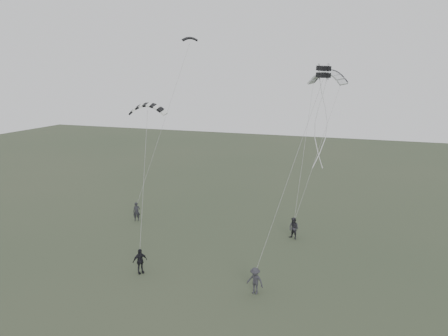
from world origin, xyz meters
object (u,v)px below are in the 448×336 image
(flyer_right, at_px, (294,228))
(kite_box, at_px, (323,72))
(flyer_left, at_px, (137,212))
(flyer_far, at_px, (255,281))
(kite_striped, at_px, (147,105))
(kite_dark_small, at_px, (190,38))
(kite_pale_large, at_px, (327,72))
(flyer_center, at_px, (140,261))

(flyer_right, distance_m, kite_box, 14.63)
(flyer_left, xyz_separation_m, flyer_far, (14.70, -9.92, -0.02))
(flyer_left, distance_m, kite_box, 22.84)
(flyer_right, relative_size, kite_striped, 0.60)
(kite_dark_small, distance_m, kite_striped, 9.08)
(flyer_far, relative_size, kite_striped, 0.56)
(flyer_left, xyz_separation_m, kite_dark_small, (4.19, 3.96, 16.38))
(kite_dark_small, xyz_separation_m, kite_box, (13.66, -9.13, -3.10))
(flyer_right, xyz_separation_m, kite_striped, (-11.94, -3.45, 10.57))
(flyer_far, height_order, kite_striped, kite_striped)
(kite_dark_small, distance_m, kite_pale_large, 13.18)
(flyer_center, height_order, kite_box, kite_box)
(kite_striped, relative_size, kite_box, 4.26)
(kite_box, bearing_deg, flyer_center, 162.44)
(kite_striped, bearing_deg, kite_pale_large, 25.20)
(kite_dark_small, bearing_deg, kite_striped, -129.47)
(flyer_right, bearing_deg, flyer_far, -67.65)
(kite_dark_small, height_order, kite_striped, kite_dark_small)
(flyer_center, xyz_separation_m, kite_box, (11.74, 4.65, 13.28))
(flyer_far, height_order, kite_pale_large, kite_pale_large)
(kite_dark_small, relative_size, kite_box, 1.94)
(flyer_right, bearing_deg, kite_box, -39.83)
(flyer_right, relative_size, flyer_center, 1.03)
(flyer_center, relative_size, kite_pale_large, 0.44)
(flyer_far, bearing_deg, kite_pale_large, 95.46)
(flyer_far, xyz_separation_m, kite_dark_small, (-10.51, 13.87, 16.39))
(flyer_center, bearing_deg, flyer_far, -53.05)
(kite_pale_large, bearing_deg, kite_striped, -108.78)
(flyer_right, xyz_separation_m, kite_dark_small, (-11.07, 3.50, 16.34))
(kite_pale_large, height_order, kite_box, kite_pale_large)
(flyer_far, distance_m, kite_dark_small, 23.91)
(flyer_left, bearing_deg, kite_pale_large, -11.45)
(kite_striped, bearing_deg, flyer_far, -41.20)
(kite_pale_large, bearing_deg, flyer_far, -61.04)
(flyer_left, height_order, kite_box, kite_box)
(flyer_left, relative_size, kite_dark_small, 1.26)
(flyer_left, distance_m, kite_striped, 11.51)
(flyer_left, bearing_deg, kite_striped, -74.60)
(kite_dark_small, bearing_deg, flyer_right, -49.89)
(flyer_left, relative_size, kite_pale_large, 0.44)
(flyer_center, relative_size, kite_dark_small, 1.27)
(kite_box, bearing_deg, kite_striped, 132.29)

